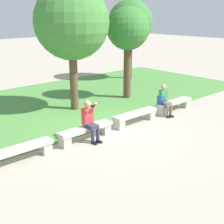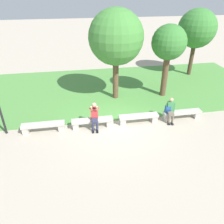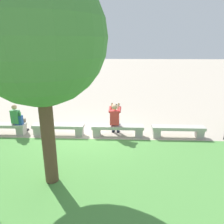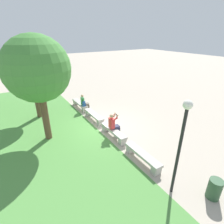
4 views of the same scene
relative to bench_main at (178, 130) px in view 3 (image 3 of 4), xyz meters
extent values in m
plane|color=#B2A593|center=(3.51, 0.00, -0.30)|extent=(80.00, 80.00, 0.00)
cube|color=#518E42|center=(3.51, 4.38, -0.29)|extent=(21.04, 8.00, 0.03)
cube|color=#B7B2A8|center=(0.00, 0.00, 0.09)|extent=(2.01, 0.40, 0.12)
cube|color=#B7B2A8|center=(-0.83, 0.00, -0.14)|extent=(0.28, 0.34, 0.33)
cube|color=#B7B2A8|center=(0.83, 0.00, -0.14)|extent=(0.28, 0.34, 0.33)
cube|color=#B7B2A8|center=(2.34, 0.00, 0.09)|extent=(2.01, 0.40, 0.12)
cube|color=#B7B2A8|center=(1.51, 0.00, -0.14)|extent=(0.28, 0.34, 0.33)
cube|color=#B7B2A8|center=(3.17, 0.00, -0.14)|extent=(0.28, 0.34, 0.33)
cube|color=#B7B2A8|center=(4.68, 0.00, 0.09)|extent=(2.01, 0.40, 0.12)
cube|color=#B7B2A8|center=(3.86, 0.00, -0.14)|extent=(0.28, 0.34, 0.33)
cube|color=#B7B2A8|center=(5.51, 0.00, -0.14)|extent=(0.28, 0.34, 0.33)
cube|color=#B7B2A8|center=(7.03, 0.00, 0.09)|extent=(2.01, 0.40, 0.12)
cube|color=#B7B2A8|center=(6.20, 0.00, -0.14)|extent=(0.28, 0.34, 0.33)
cube|color=black|center=(2.33, -0.44, -0.27)|extent=(0.12, 0.25, 0.06)
cylinder|color=#2D334C|center=(2.33, -0.37, -0.06)|extent=(0.11, 0.11, 0.42)
cube|color=black|center=(2.53, -0.46, -0.27)|extent=(0.12, 0.25, 0.06)
cylinder|color=#2D334C|center=(2.53, -0.39, -0.06)|extent=(0.11, 0.11, 0.42)
cube|color=#2D334C|center=(2.45, -0.19, 0.21)|extent=(0.33, 0.44, 0.12)
cube|color=#D83838|center=(2.46, 0.04, 0.49)|extent=(0.35, 0.24, 0.56)
sphere|color=tan|center=(2.46, 0.04, 0.91)|extent=(0.22, 0.22, 0.22)
cylinder|color=#D83838|center=(2.27, -0.05, 0.78)|extent=(0.11, 0.32, 0.21)
cylinder|color=tan|center=(2.32, -0.19, 0.86)|extent=(0.11, 0.19, 0.27)
cylinder|color=#D83838|center=(2.65, -0.07, 0.78)|extent=(0.11, 0.32, 0.21)
cylinder|color=tan|center=(2.57, -0.21, 0.86)|extent=(0.09, 0.19, 0.27)
cube|color=black|center=(2.44, -0.26, 0.90)|extent=(0.15, 0.02, 0.08)
cube|color=black|center=(6.16, -0.40, -0.27)|extent=(0.14, 0.23, 0.06)
cylinder|color=#6B6051|center=(6.17, -0.34, -0.06)|extent=(0.10, 0.10, 0.42)
cube|color=black|center=(6.34, -0.43, -0.27)|extent=(0.14, 0.23, 0.06)
cylinder|color=#6B6051|center=(6.35, -0.37, -0.06)|extent=(0.10, 0.10, 0.42)
cube|color=#6B6051|center=(6.29, -0.18, 0.21)|extent=(0.35, 0.44, 0.12)
cube|color=#3D894C|center=(6.33, 0.04, 0.47)|extent=(0.35, 0.25, 0.52)
sphere|color=tan|center=(6.33, 0.04, 0.86)|extent=(0.20, 0.20, 0.20)
cylinder|color=#3D894C|center=(6.13, 0.06, 0.42)|extent=(0.08, 0.08, 0.48)
cylinder|color=#3D894C|center=(6.53, -0.02, 0.42)|extent=(0.08, 0.08, 0.48)
cube|color=#234C8C|center=(6.22, 0.04, 0.33)|extent=(0.28, 0.20, 0.36)
cube|color=navy|center=(6.22, -0.07, 0.26)|extent=(0.20, 0.06, 0.16)
torus|color=black|center=(6.22, 0.04, 0.53)|extent=(0.10, 0.02, 0.10)
cylinder|color=brown|center=(4.04, 3.00, 1.07)|extent=(0.34, 0.34, 2.74)
sphere|color=#428438|center=(4.04, 3.00, 3.35)|extent=(3.03, 3.03, 3.03)
camera|label=1|loc=(-3.40, -7.64, 3.74)|focal=50.00mm
camera|label=2|loc=(1.81, -9.01, 5.84)|focal=35.00mm
camera|label=3|loc=(2.25, 7.91, 3.26)|focal=35.00mm
camera|label=4|loc=(-4.45, 4.31, 4.84)|focal=28.00mm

